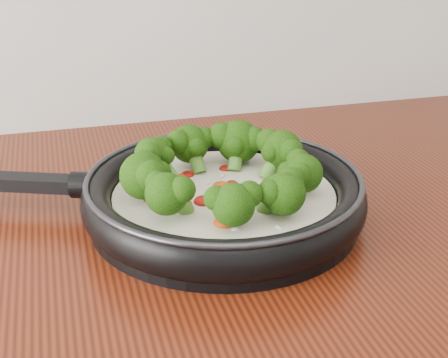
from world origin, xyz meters
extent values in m
cylinder|color=black|center=(-0.11, 1.12, 0.91)|extent=(0.40, 0.40, 0.01)
torus|color=black|center=(-0.11, 1.12, 0.93)|extent=(0.42, 0.42, 0.03)
torus|color=#2D2D33|center=(-0.11, 1.12, 0.95)|extent=(0.41, 0.41, 0.01)
cube|color=black|center=(-0.34, 1.21, 0.93)|extent=(0.18, 0.09, 0.02)
cylinder|color=black|center=(-0.26, 1.18, 0.93)|extent=(0.04, 0.04, 0.03)
cylinder|color=silver|center=(-0.11, 1.12, 0.92)|extent=(0.33, 0.33, 0.02)
ellipsoid|color=maroon|center=(-0.09, 1.19, 0.93)|extent=(0.02, 0.02, 0.01)
ellipsoid|color=maroon|center=(-0.19, 1.13, 0.93)|extent=(0.03, 0.03, 0.01)
ellipsoid|color=#CA400C|center=(-0.15, 1.17, 0.93)|extent=(0.03, 0.03, 0.01)
ellipsoid|color=maroon|center=(-0.09, 1.14, 0.93)|extent=(0.02, 0.02, 0.01)
ellipsoid|color=maroon|center=(-0.07, 1.11, 0.93)|extent=(0.02, 0.02, 0.01)
ellipsoid|color=#CA400C|center=(-0.18, 1.18, 0.93)|extent=(0.03, 0.03, 0.01)
ellipsoid|color=maroon|center=(-0.13, 1.10, 0.93)|extent=(0.03, 0.03, 0.01)
ellipsoid|color=maroon|center=(-0.17, 1.17, 0.93)|extent=(0.03, 0.03, 0.01)
ellipsoid|color=#CA400C|center=(-0.13, 1.05, 0.93)|extent=(0.03, 0.03, 0.01)
ellipsoid|color=maroon|center=(-0.07, 1.10, 0.93)|extent=(0.03, 0.03, 0.01)
ellipsoid|color=maroon|center=(-0.16, 1.10, 0.93)|extent=(0.02, 0.02, 0.01)
ellipsoid|color=#CA400C|center=(-0.19, 1.19, 0.93)|extent=(0.02, 0.02, 0.01)
ellipsoid|color=maroon|center=(-0.11, 1.08, 0.93)|extent=(0.02, 0.02, 0.01)
ellipsoid|color=maroon|center=(-0.07, 1.09, 0.93)|extent=(0.02, 0.02, 0.01)
ellipsoid|color=#CA400C|center=(-0.11, 1.14, 0.93)|extent=(0.03, 0.03, 0.01)
ellipsoid|color=maroon|center=(-0.14, 1.18, 0.93)|extent=(0.02, 0.02, 0.01)
ellipsoid|color=maroon|center=(-0.06, 1.22, 0.93)|extent=(0.03, 0.03, 0.01)
ellipsoid|color=#CA400C|center=(-0.04, 1.10, 0.93)|extent=(0.02, 0.02, 0.01)
ellipsoid|color=maroon|center=(-0.16, 1.14, 0.93)|extent=(0.02, 0.02, 0.01)
ellipsoid|color=white|center=(-0.10, 1.11, 0.93)|extent=(0.01, 0.01, 0.00)
ellipsoid|color=white|center=(-0.10, 1.17, 0.94)|extent=(0.01, 0.01, 0.00)
ellipsoid|color=white|center=(-0.11, 1.11, 0.94)|extent=(0.01, 0.01, 0.00)
ellipsoid|color=white|center=(-0.05, 1.20, 0.93)|extent=(0.01, 0.01, 0.00)
ellipsoid|color=white|center=(-0.16, 1.13, 0.93)|extent=(0.01, 0.01, 0.00)
ellipsoid|color=white|center=(-0.16, 1.13, 0.93)|extent=(0.01, 0.01, 0.00)
ellipsoid|color=white|center=(-0.08, 1.03, 0.93)|extent=(0.01, 0.01, 0.00)
ellipsoid|color=white|center=(-0.10, 1.11, 0.93)|extent=(0.01, 0.01, 0.00)
ellipsoid|color=white|center=(-0.18, 1.16, 0.93)|extent=(0.01, 0.01, 0.00)
ellipsoid|color=white|center=(-0.08, 1.11, 0.93)|extent=(0.01, 0.01, 0.00)
ellipsoid|color=white|center=(-0.11, 1.06, 0.93)|extent=(0.01, 0.01, 0.00)
ellipsoid|color=white|center=(-0.12, 1.11, 0.93)|extent=(0.01, 0.01, 0.00)
ellipsoid|color=white|center=(-0.13, 1.12, 0.93)|extent=(0.01, 0.01, 0.00)
ellipsoid|color=white|center=(-0.12, 1.03, 0.93)|extent=(0.01, 0.00, 0.00)
ellipsoid|color=white|center=(-0.09, 1.10, 0.93)|extent=(0.01, 0.01, 0.00)
ellipsoid|color=white|center=(-0.12, 1.15, 0.93)|extent=(0.01, 0.01, 0.00)
ellipsoid|color=white|center=(-0.09, 1.13, 0.93)|extent=(0.01, 0.01, 0.00)
ellipsoid|color=white|center=(-0.08, 1.08, 0.93)|extent=(0.01, 0.01, 0.00)
cylinder|color=#5C9731|center=(-0.04, 1.10, 0.95)|extent=(0.04, 0.03, 0.03)
sphere|color=black|center=(-0.02, 1.09, 0.96)|extent=(0.06, 0.06, 0.04)
sphere|color=black|center=(-0.02, 1.11, 0.97)|extent=(0.04, 0.04, 0.03)
sphere|color=black|center=(-0.03, 1.08, 0.97)|extent=(0.03, 0.03, 0.03)
sphere|color=black|center=(-0.04, 1.10, 0.96)|extent=(0.03, 0.03, 0.02)
cylinder|color=#5C9731|center=(-0.04, 1.15, 0.95)|extent=(0.04, 0.03, 0.04)
sphere|color=black|center=(-0.02, 1.16, 0.96)|extent=(0.06, 0.06, 0.05)
sphere|color=black|center=(-0.04, 1.17, 0.97)|extent=(0.04, 0.04, 0.03)
sphere|color=black|center=(-0.02, 1.14, 0.97)|extent=(0.04, 0.04, 0.03)
sphere|color=black|center=(-0.04, 1.15, 0.96)|extent=(0.03, 0.03, 0.02)
cylinder|color=#5C9731|center=(-0.07, 1.19, 0.95)|extent=(0.03, 0.04, 0.04)
sphere|color=black|center=(-0.07, 1.20, 0.96)|extent=(0.07, 0.07, 0.05)
sphere|color=black|center=(-0.09, 1.21, 0.97)|extent=(0.04, 0.04, 0.03)
sphere|color=black|center=(-0.05, 1.19, 0.97)|extent=(0.04, 0.04, 0.03)
sphere|color=black|center=(-0.07, 1.19, 0.96)|extent=(0.04, 0.04, 0.03)
cylinder|color=#5C9731|center=(-0.12, 1.19, 0.95)|extent=(0.02, 0.04, 0.04)
sphere|color=black|center=(-0.13, 1.21, 0.96)|extent=(0.06, 0.06, 0.05)
sphere|color=black|center=(-0.14, 1.20, 0.97)|extent=(0.04, 0.04, 0.03)
sphere|color=black|center=(-0.11, 1.21, 0.97)|extent=(0.04, 0.04, 0.03)
sphere|color=black|center=(-0.12, 1.19, 0.96)|extent=(0.03, 0.03, 0.02)
cylinder|color=#5C9731|center=(-0.16, 1.17, 0.95)|extent=(0.04, 0.04, 0.04)
sphere|color=black|center=(-0.18, 1.18, 0.96)|extent=(0.06, 0.06, 0.04)
sphere|color=black|center=(-0.18, 1.16, 0.97)|extent=(0.03, 0.03, 0.03)
sphere|color=black|center=(-0.16, 1.19, 0.97)|extent=(0.03, 0.03, 0.03)
sphere|color=black|center=(-0.16, 1.17, 0.97)|extent=(0.03, 0.03, 0.02)
cylinder|color=#5C9731|center=(-0.18, 1.13, 0.95)|extent=(0.03, 0.02, 0.04)
sphere|color=black|center=(-0.20, 1.13, 0.96)|extent=(0.07, 0.07, 0.05)
sphere|color=black|center=(-0.19, 1.11, 0.97)|extent=(0.04, 0.04, 0.03)
sphere|color=black|center=(-0.19, 1.15, 0.97)|extent=(0.04, 0.04, 0.03)
sphere|color=black|center=(-0.18, 1.13, 0.97)|extent=(0.03, 0.03, 0.03)
cylinder|color=#5C9731|center=(-0.17, 1.08, 0.95)|extent=(0.04, 0.03, 0.04)
sphere|color=black|center=(-0.18, 1.07, 0.96)|extent=(0.06, 0.06, 0.04)
sphere|color=black|center=(-0.17, 1.06, 0.97)|extent=(0.04, 0.04, 0.03)
sphere|color=black|center=(-0.19, 1.09, 0.97)|extent=(0.03, 0.03, 0.03)
sphere|color=black|center=(-0.17, 1.08, 0.97)|extent=(0.03, 0.03, 0.02)
cylinder|color=#5C9731|center=(-0.12, 1.05, 0.95)|extent=(0.02, 0.03, 0.03)
sphere|color=black|center=(-0.12, 1.04, 0.96)|extent=(0.06, 0.06, 0.04)
sphere|color=black|center=(-0.10, 1.04, 0.97)|extent=(0.04, 0.04, 0.03)
sphere|color=black|center=(-0.14, 1.04, 0.97)|extent=(0.03, 0.03, 0.03)
sphere|color=black|center=(-0.12, 1.05, 0.96)|extent=(0.03, 0.03, 0.02)
cylinder|color=#5C9731|center=(-0.07, 1.06, 0.95)|extent=(0.03, 0.04, 0.04)
sphere|color=black|center=(-0.06, 1.04, 0.96)|extent=(0.06, 0.06, 0.05)
sphere|color=black|center=(-0.05, 1.06, 0.97)|extent=(0.04, 0.04, 0.03)
sphere|color=black|center=(-0.08, 1.04, 0.97)|extent=(0.03, 0.03, 0.03)
sphere|color=black|center=(-0.07, 1.06, 0.96)|extent=(0.03, 0.03, 0.02)
camera|label=1|loc=(-0.28, 0.50, 1.24)|focal=50.37mm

